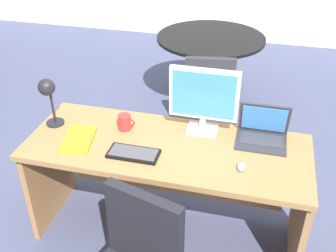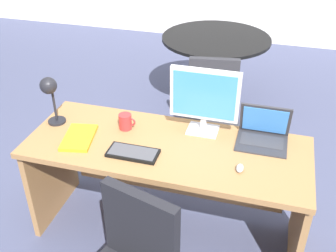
{
  "view_description": "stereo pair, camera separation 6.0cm",
  "coord_description": "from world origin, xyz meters",
  "px_view_note": "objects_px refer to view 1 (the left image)",
  "views": [
    {
      "loc": [
        0.52,
        -2.0,
        2.19
      ],
      "look_at": [
        0.0,
        0.03,
        0.87
      ],
      "focal_mm": 43.07,
      "sensor_mm": 36.0,
      "label": 1
    },
    {
      "loc": [
        0.58,
        -1.99,
        2.19
      ],
      "look_at": [
        0.0,
        0.03,
        0.87
      ],
      "focal_mm": 43.07,
      "sensor_mm": 36.0,
      "label": 2
    }
  ],
  "objects_px": {
    "monitor": "(204,97)",
    "coffee_mug": "(125,122)",
    "laptop": "(263,128)",
    "book": "(78,139)",
    "mouse": "(241,167)",
    "meeting_table": "(210,55)",
    "meeting_chair_near": "(208,118)",
    "keyboard": "(134,153)",
    "desk": "(169,167)",
    "desk_lamp": "(48,93)"
  },
  "relations": [
    {
      "from": "laptop",
      "to": "mouse",
      "type": "distance_m",
      "value": 0.37
    },
    {
      "from": "mouse",
      "to": "keyboard",
      "type": "bearing_deg",
      "value": -178.14
    },
    {
      "from": "keyboard",
      "to": "book",
      "type": "relative_size",
      "value": 0.95
    },
    {
      "from": "meeting_table",
      "to": "meeting_chair_near",
      "type": "distance_m",
      "value": 0.93
    },
    {
      "from": "monitor",
      "to": "meeting_table",
      "type": "bearing_deg",
      "value": 97.21
    },
    {
      "from": "desk",
      "to": "coffee_mug",
      "type": "height_order",
      "value": "coffee_mug"
    },
    {
      "from": "meeting_chair_near",
      "to": "desk",
      "type": "bearing_deg",
      "value": -96.04
    },
    {
      "from": "coffee_mug",
      "to": "desk_lamp",
      "type": "bearing_deg",
      "value": -170.98
    },
    {
      "from": "laptop",
      "to": "book",
      "type": "bearing_deg",
      "value": -164.42
    },
    {
      "from": "book",
      "to": "coffee_mug",
      "type": "relative_size",
      "value": 2.84
    },
    {
      "from": "mouse",
      "to": "book",
      "type": "xyz_separation_m",
      "value": [
        -1.03,
        0.04,
        -0.01
      ]
    },
    {
      "from": "keyboard",
      "to": "meeting_table",
      "type": "xyz_separation_m",
      "value": [
        0.14,
        2.08,
        -0.17
      ]
    },
    {
      "from": "meeting_chair_near",
      "to": "book",
      "type": "bearing_deg",
      "value": -120.22
    },
    {
      "from": "laptop",
      "to": "meeting_chair_near",
      "type": "xyz_separation_m",
      "value": [
        -0.46,
        0.82,
        -0.48
      ]
    },
    {
      "from": "laptop",
      "to": "meeting_chair_near",
      "type": "distance_m",
      "value": 1.06
    },
    {
      "from": "meeting_table",
      "to": "laptop",
      "type": "bearing_deg",
      "value": -70.56
    },
    {
      "from": "keyboard",
      "to": "desk",
      "type": "bearing_deg",
      "value": 49.82
    },
    {
      "from": "laptop",
      "to": "monitor",
      "type": "bearing_deg",
      "value": -179.64
    },
    {
      "from": "keyboard",
      "to": "mouse",
      "type": "height_order",
      "value": "mouse"
    },
    {
      "from": "book",
      "to": "meeting_table",
      "type": "bearing_deg",
      "value": 75.42
    },
    {
      "from": "mouse",
      "to": "meeting_chair_near",
      "type": "bearing_deg",
      "value": 107.27
    },
    {
      "from": "monitor",
      "to": "desk_lamp",
      "type": "relative_size",
      "value": 1.28
    },
    {
      "from": "laptop",
      "to": "coffee_mug",
      "type": "xyz_separation_m",
      "value": [
        -0.88,
        -0.11,
        -0.02
      ]
    },
    {
      "from": "desk",
      "to": "coffee_mug",
      "type": "xyz_separation_m",
      "value": [
        -0.31,
        0.06,
        0.27
      ]
    },
    {
      "from": "desk",
      "to": "monitor",
      "type": "xyz_separation_m",
      "value": [
        0.18,
        0.18,
        0.46
      ]
    },
    {
      "from": "monitor",
      "to": "coffee_mug",
      "type": "height_order",
      "value": "monitor"
    },
    {
      "from": "desk",
      "to": "meeting_chair_near",
      "type": "relative_size",
      "value": 2.07
    },
    {
      "from": "desk",
      "to": "monitor",
      "type": "height_order",
      "value": "monitor"
    },
    {
      "from": "meeting_chair_near",
      "to": "desk_lamp",
      "type": "bearing_deg",
      "value": -131.62
    },
    {
      "from": "monitor",
      "to": "book",
      "type": "xyz_separation_m",
      "value": [
        -0.74,
        -0.31,
        -0.24
      ]
    },
    {
      "from": "desk_lamp",
      "to": "meeting_chair_near",
      "type": "height_order",
      "value": "desk_lamp"
    },
    {
      "from": "coffee_mug",
      "to": "meeting_chair_near",
      "type": "relative_size",
      "value": 0.13
    },
    {
      "from": "monitor",
      "to": "meeting_chair_near",
      "type": "bearing_deg",
      "value": 95.42
    },
    {
      "from": "desk",
      "to": "desk_lamp",
      "type": "bearing_deg",
      "value": -179.13
    },
    {
      "from": "keyboard",
      "to": "meeting_chair_near",
      "type": "xyz_separation_m",
      "value": [
        0.27,
        1.2,
        -0.41
      ]
    },
    {
      "from": "monitor",
      "to": "coffee_mug",
      "type": "distance_m",
      "value": 0.55
    },
    {
      "from": "book",
      "to": "meeting_chair_near",
      "type": "relative_size",
      "value": 0.38
    },
    {
      "from": "book",
      "to": "laptop",
      "type": "bearing_deg",
      "value": 15.58
    },
    {
      "from": "keyboard",
      "to": "meeting_chair_near",
      "type": "height_order",
      "value": "meeting_chair_near"
    },
    {
      "from": "desk",
      "to": "monitor",
      "type": "bearing_deg",
      "value": 43.75
    },
    {
      "from": "keyboard",
      "to": "book",
      "type": "xyz_separation_m",
      "value": [
        -0.39,
        0.06,
        0.0
      ]
    },
    {
      "from": "desk",
      "to": "laptop",
      "type": "xyz_separation_m",
      "value": [
        0.57,
        0.18,
        0.29
      ]
    },
    {
      "from": "monitor",
      "to": "meeting_chair_near",
      "type": "relative_size",
      "value": 0.52
    },
    {
      "from": "desk",
      "to": "laptop",
      "type": "relative_size",
      "value": 5.67
    },
    {
      "from": "desk",
      "to": "mouse",
      "type": "relative_size",
      "value": 23.68
    },
    {
      "from": "desk",
      "to": "mouse",
      "type": "distance_m",
      "value": 0.56
    },
    {
      "from": "laptop",
      "to": "keyboard",
      "type": "bearing_deg",
      "value": -152.93
    },
    {
      "from": "monitor",
      "to": "laptop",
      "type": "xyz_separation_m",
      "value": [
        0.39,
        0.0,
        -0.18
      ]
    },
    {
      "from": "desk_lamp",
      "to": "meeting_chair_near",
      "type": "distance_m",
      "value": 1.51
    },
    {
      "from": "monitor",
      "to": "coffee_mug",
      "type": "relative_size",
      "value": 3.86
    }
  ]
}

